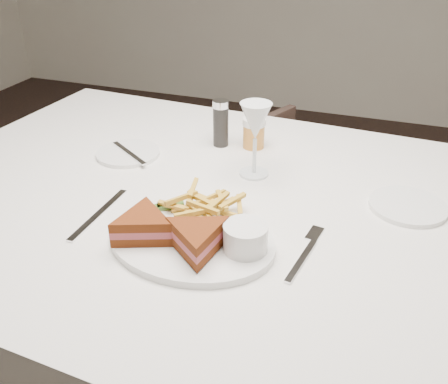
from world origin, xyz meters
TOP-DOWN VIEW (x-y plane):
  - ground at (0.00, 0.00)m, footprint 5.00×5.00m
  - table at (0.24, -0.11)m, footprint 1.59×1.11m
  - chair_far at (0.25, 0.78)m, footprint 0.75×0.73m
  - table_setting at (0.22, -0.17)m, footprint 0.84×0.63m

SIDE VIEW (x-z plane):
  - ground at x=0.00m, z-range 0.00..0.00m
  - chair_far at x=0.25m, z-range 0.00..0.60m
  - table at x=0.24m, z-range 0.00..0.75m
  - table_setting at x=0.22m, z-range 0.70..0.88m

